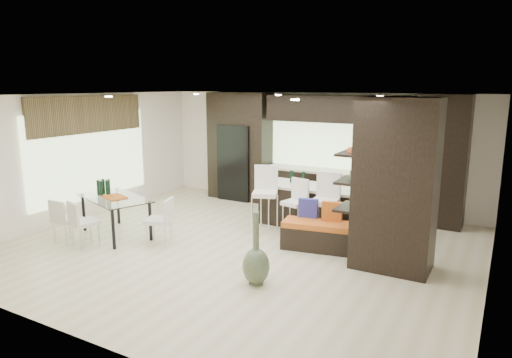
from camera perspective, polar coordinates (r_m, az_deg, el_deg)
The scene contains 22 objects.
ground at distance 8.34m, azimuth -2.04°, elevation -8.50°, with size 8.00×8.00×0.00m, color beige.
back_wall at distance 11.08m, azimuth 7.36°, elevation 3.67°, with size 8.00×0.02×2.70m, color white.
left_wall at distance 10.59m, azimuth -20.95°, elevation 2.63°, with size 0.02×7.00×2.70m, color white.
right_wall at distance 6.86m, azimuth 27.83°, elevation -2.55°, with size 0.02×7.00×2.70m, color white.
ceiling at distance 7.83m, azimuth -2.18°, elevation 10.39°, with size 8.00×7.00×0.02m, color white.
window_left at distance 10.69m, azimuth -19.99°, elevation 2.77°, with size 0.04×3.20×1.90m, color #B2D199.
window_back at distance 10.80m, azimuth 10.27°, elevation 4.45°, with size 3.40×0.04×1.20m, color #B2D199.
stone_accent at distance 10.58m, azimuth -20.23°, elevation 7.58°, with size 0.08×3.00×0.80m, color brown.
ceiling_spots at distance 8.05m, azimuth -1.24°, elevation 10.28°, with size 4.00×3.00×0.02m, color white.
back_cabinetry at distance 10.59m, azimuth 9.20°, elevation 3.25°, with size 6.80×0.68×2.70m, color black.
refrigerator at distance 11.64m, azimuth -2.11°, elevation 2.15°, with size 0.90×0.68×1.90m, color black.
partition_column at distance 7.40m, azimuth 17.07°, elevation -0.75°, with size 1.20×0.80×2.70m, color black.
kitchen_island at distance 9.52m, azimuth 6.63°, elevation -3.32°, with size 2.03×0.87×0.85m, color black.
stool_left at distance 9.08m, azimuth 1.12°, elevation -3.31°, with size 0.47×0.47×1.05m, color white.
stool_mid at distance 8.87m, azimuth 4.79°, elevation -4.27°, with size 0.39×0.39×0.89m, color white.
stool_right at distance 8.59m, azimuth 8.51°, elevation -4.37°, with size 0.46×0.46×1.04m, color white.
bench at distance 8.22m, azimuth 7.94°, elevation -7.04°, with size 1.31×0.50×0.50m, color black.
floor_vase at distance 6.69m, azimuth -0.00°, elevation -8.70°, with size 0.40×0.40×1.10m, color #4C5C41, non-canonical shape.
dining_table at distance 9.26m, azimuth -17.11°, elevation -4.50°, with size 1.57×0.88×0.76m, color white.
chair_near at distance 8.79m, azimuth -20.58°, elevation -5.48°, with size 0.43×0.43×0.79m, color white.
chair_far at distance 9.17m, azimuth -22.55°, elevation -5.02°, with size 0.41×0.41×0.77m, color white.
chair_end at distance 8.53m, azimuth -12.05°, elevation -5.46°, with size 0.43×0.43×0.80m, color white.
Camera 1 is at (4.08, -6.68, 2.88)m, focal length 32.00 mm.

